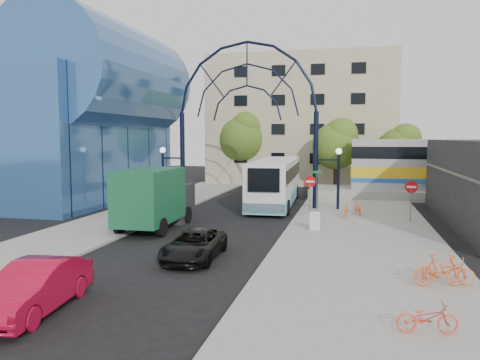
% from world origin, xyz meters
% --- Properties ---
extents(ground, '(120.00, 120.00, 0.00)m').
position_xyz_m(ground, '(0.00, 0.00, 0.00)').
color(ground, black).
rests_on(ground, ground).
extents(sidewalk_east, '(8.00, 56.00, 0.12)m').
position_xyz_m(sidewalk_east, '(8.00, 4.00, 0.06)').
color(sidewalk_east, gray).
rests_on(sidewalk_east, ground).
extents(plaza_west, '(5.00, 50.00, 0.12)m').
position_xyz_m(plaza_west, '(-6.50, 6.00, 0.06)').
color(plaza_west, gray).
rests_on(plaza_west, ground).
extents(gateway_arch, '(13.64, 0.44, 12.10)m').
position_xyz_m(gateway_arch, '(0.00, 14.00, 8.56)').
color(gateway_arch, black).
rests_on(gateway_arch, ground).
extents(stop_sign, '(0.80, 0.07, 2.50)m').
position_xyz_m(stop_sign, '(4.80, 12.00, 1.99)').
color(stop_sign, slate).
rests_on(stop_sign, sidewalk_east).
extents(do_not_enter_sign, '(0.76, 0.07, 2.48)m').
position_xyz_m(do_not_enter_sign, '(11.00, 10.00, 1.98)').
color(do_not_enter_sign, slate).
rests_on(do_not_enter_sign, sidewalk_east).
extents(street_name_sign, '(0.70, 0.70, 2.80)m').
position_xyz_m(street_name_sign, '(5.20, 12.60, 2.13)').
color(street_name_sign, slate).
rests_on(street_name_sign, sidewalk_east).
extents(sandwich_board, '(0.55, 0.61, 0.99)m').
position_xyz_m(sandwich_board, '(5.60, 5.98, 0.74)').
color(sandwich_board, white).
rests_on(sandwich_board, sidewalk_east).
extents(transit_hall, '(16.50, 18.00, 14.50)m').
position_xyz_m(transit_hall, '(-15.30, 15.00, 6.70)').
color(transit_hall, '#325D99').
rests_on(transit_hall, ground).
extents(apartment_block, '(20.00, 12.10, 14.00)m').
position_xyz_m(apartment_block, '(2.00, 34.97, 7.00)').
color(apartment_block, tan).
rests_on(apartment_block, ground).
extents(tree_north_a, '(4.48, 4.48, 7.00)m').
position_xyz_m(tree_north_a, '(6.12, 25.93, 4.61)').
color(tree_north_a, '#382314').
rests_on(tree_north_a, ground).
extents(tree_north_b, '(5.12, 5.12, 8.00)m').
position_xyz_m(tree_north_b, '(-3.88, 29.93, 5.27)').
color(tree_north_b, '#382314').
rests_on(tree_north_b, ground).
extents(tree_north_c, '(4.16, 4.16, 6.50)m').
position_xyz_m(tree_north_c, '(12.12, 27.93, 4.28)').
color(tree_north_c, '#382314').
rests_on(tree_north_c, ground).
extents(city_bus, '(3.38, 12.69, 3.45)m').
position_xyz_m(city_bus, '(1.83, 15.82, 1.81)').
color(city_bus, white).
rests_on(city_bus, ground).
extents(green_truck, '(2.76, 6.86, 3.44)m').
position_xyz_m(green_truck, '(-3.32, 5.12, 1.72)').
color(green_truck, black).
rests_on(green_truck, ground).
extents(black_suv, '(2.22, 4.52, 1.24)m').
position_xyz_m(black_suv, '(1.02, -0.85, 0.62)').
color(black_suv, black).
rests_on(black_suv, ground).
extents(red_sedan, '(2.05, 4.70, 1.50)m').
position_xyz_m(red_sedan, '(-1.63, -7.70, 0.75)').
color(red_sedan, '#B80B2C').
rests_on(red_sedan, ground).
extents(bike_near_a, '(0.67, 1.84, 0.96)m').
position_xyz_m(bike_near_a, '(7.25, 10.71, 0.60)').
color(bike_near_a, orange).
rests_on(bike_near_a, sidewalk_east).
extents(bike_near_b, '(0.78, 1.58, 0.91)m').
position_xyz_m(bike_near_b, '(7.96, 11.97, 0.58)').
color(bike_near_b, orange).
rests_on(bike_near_b, sidewalk_east).
extents(bike_far_a, '(1.82, 0.94, 0.91)m').
position_xyz_m(bike_far_a, '(10.82, -2.27, 0.58)').
color(bike_far_a, orange).
rests_on(bike_far_a, sidewalk_east).
extents(bike_far_b, '(1.92, 1.03, 1.11)m').
position_xyz_m(bike_far_b, '(10.49, -2.69, 0.68)').
color(bike_far_b, '#DD5B2C').
rests_on(bike_far_b, sidewalk_east).
extents(bike_far_c, '(1.64, 0.77, 0.83)m').
position_xyz_m(bike_far_c, '(9.46, -6.91, 0.53)').
color(bike_far_c, '#EE412F').
rests_on(bike_far_c, sidewalk_east).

